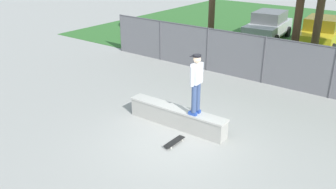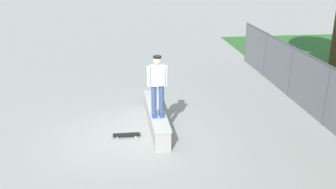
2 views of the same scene
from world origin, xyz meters
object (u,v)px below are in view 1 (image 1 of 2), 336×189
at_px(car_silver, 268,25).
at_px(car_yellow, 321,32).
at_px(concrete_ledge, 177,117).
at_px(skateboarder, 196,82).
at_px(skateboard, 174,142).

bearing_deg(car_silver, car_yellow, -1.26).
relative_size(concrete_ledge, car_yellow, 0.79).
distance_m(skateboarder, skateboard, 1.85).
xyz_separation_m(skateboarder, car_silver, (-2.99, 12.53, -0.82)).
xyz_separation_m(skateboarder, skateboard, (-0.09, -0.94, -1.59)).
xyz_separation_m(concrete_ledge, skateboarder, (0.69, -0.01, 1.34)).
bearing_deg(car_silver, skateboard, -77.85).
distance_m(concrete_ledge, car_yellow, 12.48).
bearing_deg(skateboarder, concrete_ledge, 178.83).
distance_m(skateboarder, car_silver, 12.91).
height_order(skateboarder, skateboard, skateboarder).
bearing_deg(car_silver, skateboarder, -76.60).
height_order(skateboarder, car_silver, skateboarder).
bearing_deg(concrete_ledge, car_silver, 100.37).
relative_size(concrete_ledge, car_silver, 0.79).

